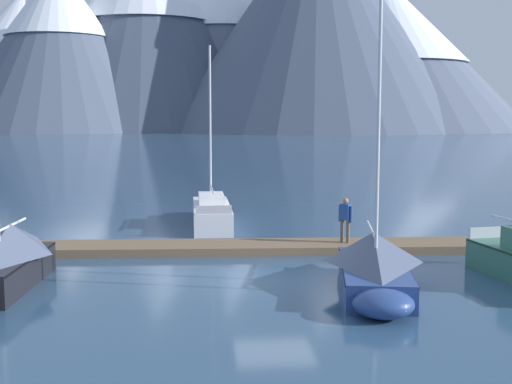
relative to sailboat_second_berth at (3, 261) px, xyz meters
name	(u,v)px	position (x,y,z in m)	size (l,w,h in m)	color
ground_plane	(274,276)	(8.06, 0.83, -0.86)	(700.00, 700.00, 0.00)	#2D4C6B
mountain_west_summit	(25,58)	(-50.33, 217.87, 23.39)	(88.67, 88.67, 46.58)	#4C566B
mountain_central_massif	(59,44)	(-34.11, 191.30, 25.44)	(69.25, 69.25, 50.23)	#4C566B
mountain_shoulder_ridge	(147,23)	(-8.58, 209.25, 34.51)	(91.08, 91.08, 67.01)	#424C60
mountain_east_summit	(224,23)	(16.96, 213.01, 35.25)	(67.82, 67.82, 68.06)	slate
mountain_rear_spur	(317,15)	(44.24, 186.39, 34.43)	(93.43, 93.43, 68.28)	#4C566B
mountain_north_horn	(385,51)	(67.88, 193.55, 24.51)	(90.99, 90.99, 47.42)	slate
dock	(261,247)	(8.06, 4.83, -0.72)	(30.05, 3.63, 0.30)	brown
sailboat_second_berth	(3,261)	(0.00, 0.00, 0.00)	(2.07, 6.31, 7.67)	black
sailboat_mid_dock_port	(211,211)	(6.38, 11.17, -0.25)	(1.69, 7.20, 8.27)	white
sailboat_mid_dock_starboard	(374,264)	(10.73, -1.18, -0.08)	(2.88, 6.27, 8.97)	navy
person_on_dock	(345,217)	(11.23, 4.67, 0.40)	(0.44, 0.45, 1.69)	brown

